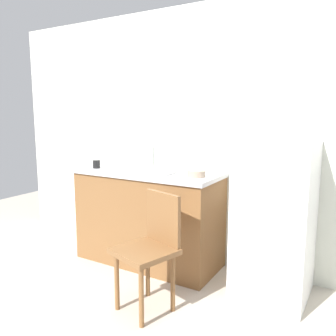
# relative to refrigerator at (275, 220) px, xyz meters

# --- Properties ---
(ground_plane) EXTENTS (8.00, 8.00, 0.00)m
(ground_plane) POSITION_rel_refrigerator_xyz_m (-0.83, -0.63, -0.63)
(ground_plane) COLOR #BCB2A3
(back_wall) EXTENTS (4.80, 0.10, 2.50)m
(back_wall) POSITION_rel_refrigerator_xyz_m (-0.83, 0.37, 0.62)
(back_wall) COLOR silver
(back_wall) RESTS_ON ground_plane
(cabinet_base) EXTENTS (1.41, 0.60, 0.89)m
(cabinet_base) POSITION_rel_refrigerator_xyz_m (-1.23, 0.02, -0.19)
(cabinet_base) COLOR brown
(cabinet_base) RESTS_ON ground_plane
(countertop) EXTENTS (1.45, 0.64, 0.04)m
(countertop) POSITION_rel_refrigerator_xyz_m (-1.23, 0.02, 0.28)
(countertop) COLOR #B7B7BC
(countertop) RESTS_ON cabinet_base
(faucet) EXTENTS (0.02, 0.02, 0.23)m
(faucet) POSITION_rel_refrigerator_xyz_m (-1.38, 0.27, 0.42)
(faucet) COLOR #B7B7BC
(faucet) RESTS_ON countertop
(refrigerator) EXTENTS (0.56, 0.63, 1.26)m
(refrigerator) POSITION_rel_refrigerator_xyz_m (0.00, 0.00, 0.00)
(refrigerator) COLOR white
(refrigerator) RESTS_ON ground_plane
(chair) EXTENTS (0.50, 0.50, 0.89)m
(chair) POSITION_rel_refrigerator_xyz_m (-0.75, -0.68, -0.13)
(chair) COLOR brown
(chair) RESTS_ON ground_plane
(dish_tray) EXTENTS (0.28, 0.20, 0.05)m
(dish_tray) POSITION_rel_refrigerator_xyz_m (-1.07, -0.06, 0.33)
(dish_tray) COLOR white
(dish_tray) RESTS_ON countertop
(terracotta_bowl) EXTENTS (0.16, 0.16, 0.06)m
(terracotta_bowl) POSITION_rel_refrigerator_xyz_m (-0.68, -0.06, 0.33)
(terracotta_bowl) COLOR gray
(terracotta_bowl) RESTS_ON countertop
(cup_black) EXTENTS (0.07, 0.07, 0.08)m
(cup_black) POSITION_rel_refrigerator_xyz_m (-1.77, -0.13, 0.34)
(cup_black) COLOR black
(cup_black) RESTS_ON countertop
(cup_white) EXTENTS (0.07, 0.07, 0.10)m
(cup_white) POSITION_rel_refrigerator_xyz_m (-1.46, 0.02, 0.35)
(cup_white) COLOR white
(cup_white) RESTS_ON countertop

